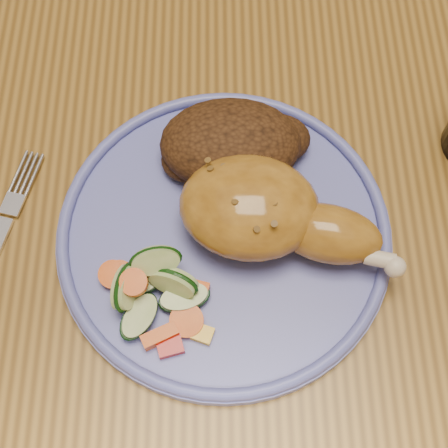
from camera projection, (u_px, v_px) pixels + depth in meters
name	position (u px, v px, depth m)	size (l,w,h in m)	color
ground	(249.00, 326.00, 1.26)	(4.00, 4.00, 0.00)	brown
dining_table	(272.00, 155.00, 0.66)	(0.90, 1.40, 0.75)	olive
plate	(224.00, 235.00, 0.52)	(0.28, 0.28, 0.01)	#5B62B9
plate_rim	(224.00, 229.00, 0.51)	(0.28, 0.28, 0.01)	#5B62B9
chicken_leg	(268.00, 214.00, 0.49)	(0.18, 0.11, 0.06)	#AF7724
rice_pilaf	(233.00, 144.00, 0.53)	(0.13, 0.09, 0.05)	#3F240F
vegetable_pile	(152.00, 289.00, 0.48)	(0.09, 0.09, 0.05)	#A50A05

